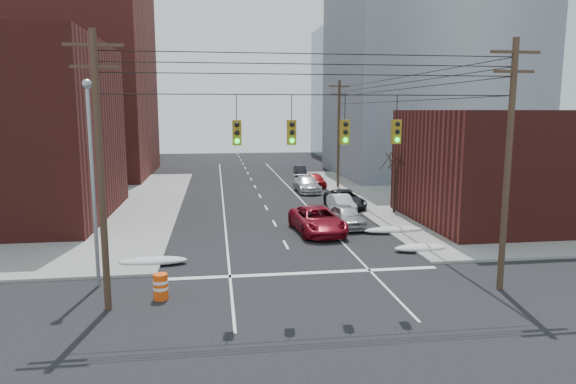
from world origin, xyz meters
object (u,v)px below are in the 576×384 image
object	(u,v)px
red_pickup	(317,220)
parked_car_a	(346,216)
parked_car_e	(315,180)
lot_car_b	(77,194)
parked_car_f	(300,171)
lot_car_a	(74,206)
parked_car_c	(345,199)
lot_car_d	(59,201)
parked_car_b	(341,203)
parked_car_d	(307,184)
lot_car_c	(3,209)
construction_barrel	(161,286)

from	to	relation	value
red_pickup	parked_car_a	bearing A→B (deg)	26.35
parked_car_e	lot_car_b	size ratio (longest dim) A/B	0.85
parked_car_f	lot_car_b	distance (m)	27.58
parked_car_a	lot_car_a	xyz separation A→B (m)	(-19.51, 6.20, 0.12)
parked_car_c	parked_car_e	bearing A→B (deg)	88.31
parked_car_a	parked_car_c	distance (m)	6.90
lot_car_a	red_pickup	bearing A→B (deg)	-131.69
parked_car_f	lot_car_d	xyz separation A→B (m)	(-22.65, -20.01, 0.31)
lot_car_d	red_pickup	bearing A→B (deg)	-124.94
parked_car_f	lot_car_b	world-z (taller)	lot_car_b
parked_car_a	lot_car_a	world-z (taller)	lot_car_a
red_pickup	lot_car_d	bearing A→B (deg)	148.36
parked_car_b	lot_car_d	bearing A→B (deg)	169.98
parked_car_d	parked_car_a	bearing A→B (deg)	-91.15
parked_car_e	lot_car_c	size ratio (longest dim) A/B	0.79
lot_car_d	parked_car_c	bearing A→B (deg)	-101.76
construction_barrel	lot_car_c	bearing A→B (deg)	126.48
red_pickup	lot_car_d	world-z (taller)	lot_car_d
red_pickup	lot_car_a	size ratio (longest dim) A/B	1.38
lot_car_a	construction_barrel	bearing A→B (deg)	-173.93
lot_car_d	construction_barrel	bearing A→B (deg)	-162.12
parked_car_c	construction_barrel	size ratio (longest dim) A/B	4.84
parked_car_e	lot_car_c	bearing A→B (deg)	-155.06
parked_car_e	lot_car_c	world-z (taller)	lot_car_c
lot_car_d	construction_barrel	xyz separation A→B (m)	(9.91, -20.57, -0.35)
parked_car_a	lot_car_c	bearing A→B (deg)	163.29
parked_car_f	lot_car_d	bearing A→B (deg)	-135.70
parked_car_b	parked_car_c	xyz separation A→B (m)	(0.63, 1.37, 0.08)
parked_car_f	parked_car_c	bearing A→B (deg)	-86.73
parked_car_c	parked_car_e	xyz separation A→B (m)	(-0.11, 12.17, -0.03)
parked_car_e	parked_car_a	bearing A→B (deg)	-97.83
parked_car_f	lot_car_d	distance (m)	30.23
parked_car_e	lot_car_b	xyz separation A→B (m)	(-22.21, -7.02, 0.12)
parked_car_a	parked_car_d	size ratio (longest dim) A/B	0.84
parked_car_d	lot_car_d	bearing A→B (deg)	-162.44
red_pickup	construction_barrel	world-z (taller)	red_pickup
parked_car_d	lot_car_b	distance (m)	21.03
parked_car_d	parked_car_f	size ratio (longest dim) A/B	1.43
red_pickup	parked_car_f	bearing A→B (deg)	78.22
lot_car_c	lot_car_d	xyz separation A→B (m)	(2.94, 3.18, -0.01)
parked_car_b	lot_car_a	world-z (taller)	lot_car_a
lot_car_a	lot_car_d	xyz separation A→B (m)	(-1.71, 2.07, 0.05)
lot_car_b	lot_car_d	bearing A→B (deg)	149.83
parked_car_d	lot_car_c	xyz separation A→B (m)	(-24.16, -10.37, 0.16)
parked_car_a	construction_barrel	bearing A→B (deg)	-137.39
parked_car_b	lot_car_c	distance (m)	25.13
lot_car_a	parked_car_c	bearing A→B (deg)	-106.47
red_pickup	parked_car_c	xyz separation A→B (m)	(3.92, 8.10, -0.09)
parked_car_e	parked_car_f	xyz separation A→B (m)	(-0.05, 9.40, -0.11)
parked_car_c	parked_car_d	bearing A→B (deg)	98.13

